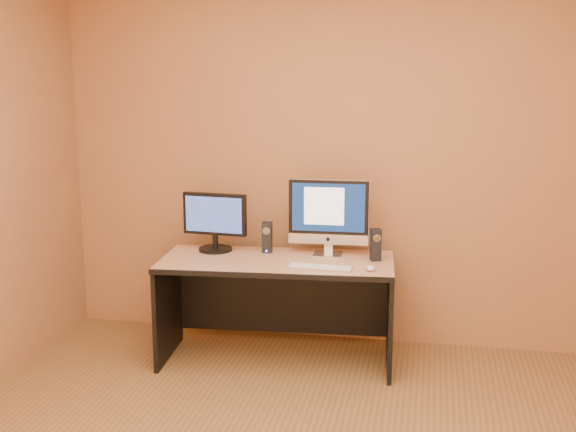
% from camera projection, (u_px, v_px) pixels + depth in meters
% --- Properties ---
extents(walls, '(4.00, 4.00, 2.60)m').
position_uv_depth(walls, '(295.00, 213.00, 2.95)').
color(walls, olive).
rests_on(walls, ground).
extents(desk, '(1.52, 0.76, 0.68)m').
position_uv_depth(desk, '(277.00, 311.00, 4.66)').
color(desk, tan).
rests_on(desk, ground).
extents(imac, '(0.53, 0.22, 0.51)m').
position_uv_depth(imac, '(328.00, 217.00, 4.65)').
color(imac, '#B4B4B8').
rests_on(imac, desk).
extents(second_monitor, '(0.46, 0.26, 0.39)m').
position_uv_depth(second_monitor, '(215.00, 222.00, 4.78)').
color(second_monitor, black).
rests_on(second_monitor, desk).
extents(speaker_left, '(0.07, 0.07, 0.20)m').
position_uv_depth(speaker_left, '(267.00, 237.00, 4.75)').
color(speaker_left, black).
rests_on(speaker_left, desk).
extents(speaker_right, '(0.08, 0.08, 0.20)m').
position_uv_depth(speaker_right, '(376.00, 245.00, 4.55)').
color(speaker_right, black).
rests_on(speaker_right, desk).
extents(keyboard, '(0.40, 0.12, 0.02)m').
position_uv_depth(keyboard, '(320.00, 267.00, 4.39)').
color(keyboard, silver).
rests_on(keyboard, desk).
extents(mouse, '(0.07, 0.10, 0.03)m').
position_uv_depth(mouse, '(370.00, 268.00, 4.34)').
color(mouse, silver).
rests_on(mouse, desk).
extents(cable_a, '(0.10, 0.19, 0.01)m').
position_uv_depth(cable_a, '(333.00, 251.00, 4.80)').
color(cable_a, black).
rests_on(cable_a, desk).
extents(cable_b, '(0.05, 0.16, 0.01)m').
position_uv_depth(cable_b, '(323.00, 251.00, 4.79)').
color(cable_b, black).
rests_on(cable_b, desk).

